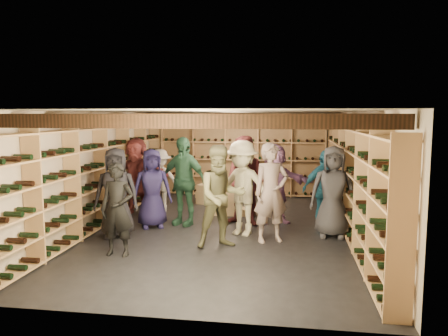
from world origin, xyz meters
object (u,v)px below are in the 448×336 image
Objects in this scene: person_0 at (116,193)px; person_9 at (160,181)px; person_5 at (137,176)px; person_12 at (333,192)px; crate_loose at (244,212)px; person_7 at (271,193)px; person_6 at (152,188)px; crate_stack_left at (226,197)px; person_3 at (242,188)px; person_1 at (117,209)px; person_4 at (324,190)px; person_11 at (275,184)px; crate_stack_right at (207,194)px; person_2 at (221,197)px; person_8 at (246,181)px; person_10 at (183,181)px.

person_0 is 1.13× the size of person_9.
person_12 is (4.36, -1.29, -0.03)m from person_5.
person_7 is (0.70, -2.02, 0.83)m from crate_loose.
person_5 reaches higher than person_6.
crate_stack_left is at bearing 39.21° from person_0.
person_3 reaches higher than crate_stack_left.
person_4 is at bearing 32.82° from person_1.
crate_loose is at bearing 121.91° from person_11.
person_1 reaches higher than crate_loose.
crate_stack_left is 0.48× the size of person_12.
person_0 is (-1.12, -3.32, 0.61)m from crate_stack_right.
person_6 is (-1.79, -1.34, 0.73)m from crate_loose.
crate_loose is at bearing 1.35° from person_9.
person_1 is at bearing -119.30° from crate_loose.
person_0 is 2.93m from person_7.
person_5 is (-0.72, 2.95, 0.13)m from person_1.
person_9 is (-1.86, 2.48, -0.14)m from person_2.
person_8 is (0.29, 1.59, 0.04)m from person_2.
person_2 is 1.19× the size of person_9.
person_6 reaches higher than person_1.
person_5 reaches higher than crate_stack_left.
person_0 reaches higher than person_6.
person_1 is 0.83× the size of person_10.
person_4 is 1.46m from person_7.
person_4 is 3.53m from person_6.
crate_loose is 3.20m from person_0.
crate_stack_left is 0.55m from crate_loose.
person_6 is at bearing -143.19° from crate_loose.
person_9 is at bearing 119.32° from person_7.
person_2 is (0.95, -3.65, 0.65)m from crate_stack_right.
person_1 is 2.47m from person_3.
person_2 reaches higher than person_11.
crate_stack_left is 0.47× the size of person_5.
person_3 is 1.02× the size of person_5.
person_7 is (2.49, 1.17, 0.13)m from person_1.
person_3 is at bearing -173.53° from person_12.
person_4 is at bearing -39.46° from person_11.
person_2 is 0.89m from person_3.
person_5 is 1.03× the size of person_12.
person_4 is at bearing 105.57° from person_12.
crate_stack_right is at bearing 133.50° from crate_loose.
person_9 reaches higher than crate_loose.
person_8 is (1.23, -2.06, 0.70)m from crate_stack_right.
person_1 reaches higher than person_9.
person_10 is at bearing 128.35° from person_7.
person_3 is at bearing -85.93° from crate_loose.
person_1 is at bearing -119.60° from person_3.
person_11 is at bearing -39.98° from crate_loose.
person_9 is at bearing 73.57° from person_0.
person_3 is at bearing -32.23° from person_6.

